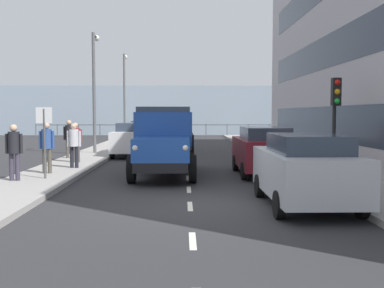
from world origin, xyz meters
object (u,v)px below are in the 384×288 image
(truck_vintage_blue, at_px, (164,143))
(lamp_post_promenade, at_px, (94,81))
(car_maroon_kerbside_1, at_px, (264,150))
(lamp_post_far, at_px, (125,89))
(car_white_oppositeside_0, at_px, (133,139))
(traffic_light_near, at_px, (335,105))
(pedestrian_by_lamp, at_px, (76,139))
(car_silver_kerbside_near, at_px, (305,169))
(pedestrian_in_dark_coat, at_px, (69,136))
(pedestrian_couple_a, at_px, (74,142))
(car_red_oppositeside_1, at_px, (144,134))
(pedestrian_couple_b, at_px, (47,143))
(pedestrian_with_bag, at_px, (14,147))
(street_sign, at_px, (44,130))

(truck_vintage_blue, height_order, lamp_post_promenade, lamp_post_promenade)
(car_maroon_kerbside_1, bearing_deg, lamp_post_far, -69.88)
(car_white_oppositeside_0, bearing_deg, traffic_light_near, 130.82)
(car_white_oppositeside_0, xyz_separation_m, pedestrian_by_lamp, (1.96, 4.20, 0.23))
(car_silver_kerbside_near, distance_m, pedestrian_in_dark_coat, 13.32)
(car_silver_kerbside_near, relative_size, pedestrian_couple_a, 2.42)
(car_red_oppositeside_1, relative_size, lamp_post_far, 0.60)
(pedestrian_couple_b, bearing_deg, truck_vintage_blue, 179.48)
(car_maroon_kerbside_1, distance_m, pedestrian_in_dark_coat, 9.52)
(truck_vintage_blue, height_order, car_maroon_kerbside_1, truck_vintage_blue)
(pedestrian_couple_b, xyz_separation_m, pedestrian_couple_a, (-0.56, -1.58, -0.05))
(pedestrian_by_lamp, distance_m, lamp_post_promenade, 5.59)
(car_maroon_kerbside_1, bearing_deg, pedestrian_couple_a, -8.84)
(pedestrian_in_dark_coat, bearing_deg, car_silver_kerbside_near, 127.63)
(car_maroon_kerbside_1, distance_m, pedestrian_by_lamp, 8.00)
(car_silver_kerbside_near, bearing_deg, truck_vintage_blue, -55.07)
(pedestrian_couple_b, bearing_deg, pedestrian_with_bag, 74.27)
(car_silver_kerbside_near, relative_size, pedestrian_in_dark_coat, 2.32)
(lamp_post_promenade, bearing_deg, car_red_oppositeside_1, -110.11)
(lamp_post_promenade, relative_size, lamp_post_far, 0.92)
(car_red_oppositeside_1, xyz_separation_m, pedestrian_with_bag, (2.62, 15.80, 0.27))
(car_maroon_kerbside_1, height_order, car_red_oppositeside_1, same)
(car_white_oppositeside_0, xyz_separation_m, lamp_post_far, (2.12, -13.36, 3.26))
(car_silver_kerbside_near, height_order, lamp_post_promenade, lamp_post_promenade)
(car_red_oppositeside_1, height_order, pedestrian_couple_a, pedestrian_couple_a)
(car_red_oppositeside_1, xyz_separation_m, pedestrian_couple_b, (2.13, 14.08, 0.29))
(truck_vintage_blue, height_order, car_red_oppositeside_1, truck_vintage_blue)
(car_red_oppositeside_1, bearing_deg, pedestrian_couple_a, 82.82)
(car_silver_kerbside_near, xyz_separation_m, pedestrian_with_bag, (8.04, -3.39, 0.27))
(lamp_post_far, bearing_deg, pedestrian_by_lamp, 90.52)
(pedestrian_couple_b, relative_size, lamp_post_far, 0.26)
(car_maroon_kerbside_1, height_order, pedestrian_by_lamp, pedestrian_by_lamp)
(lamp_post_promenade, bearing_deg, lamp_post_far, -89.81)
(car_silver_kerbside_near, bearing_deg, street_sign, -27.99)
(truck_vintage_blue, distance_m, car_silver_kerbside_near, 6.20)
(car_maroon_kerbside_1, height_order, lamp_post_far, lamp_post_far)
(pedestrian_by_lamp, xyz_separation_m, traffic_light_near, (-9.46, 4.48, 1.34))
(truck_vintage_blue, bearing_deg, car_maroon_kerbside_1, -171.56)
(truck_vintage_blue, bearing_deg, pedestrian_couple_b, -0.52)
(truck_vintage_blue, height_order, pedestrian_with_bag, truck_vintage_blue)
(truck_vintage_blue, distance_m, street_sign, 3.93)
(lamp_post_far, bearing_deg, car_maroon_kerbside_1, 110.12)
(pedestrian_in_dark_coat, xyz_separation_m, lamp_post_promenade, (-0.63, -2.97, 2.70))
(car_maroon_kerbside_1, relative_size, car_red_oppositeside_1, 1.01)
(truck_vintage_blue, distance_m, pedestrian_couple_a, 3.82)
(traffic_light_near, height_order, lamp_post_promenade, lamp_post_promenade)
(car_maroon_kerbside_1, distance_m, pedestrian_couple_b, 7.58)
(pedestrian_by_lamp, bearing_deg, truck_vintage_blue, 137.08)
(truck_vintage_blue, bearing_deg, street_sign, 18.31)
(traffic_light_near, bearing_deg, pedestrian_couple_b, -5.60)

